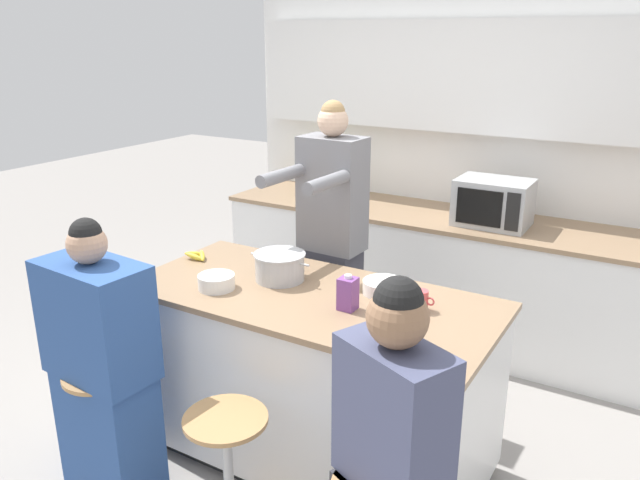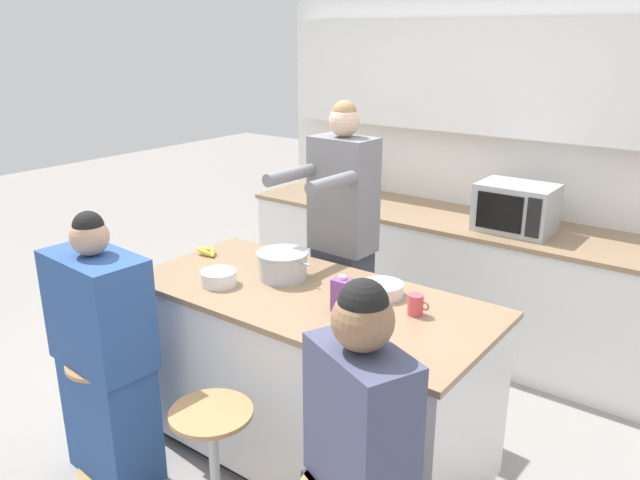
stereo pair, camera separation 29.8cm
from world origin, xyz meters
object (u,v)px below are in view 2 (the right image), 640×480
Objects in this scene: bar_stool_center at (215,471)px; potted_plant at (338,178)px; person_wrapped_blanket at (105,359)px; fruit_bowl at (219,278)px; microwave at (516,208)px; coffee_cup_near at (416,305)px; banana_bunch at (208,251)px; bar_stool_leftmost at (110,414)px; person_cooking at (342,255)px; kitchen_island at (310,377)px; cooking_pot at (283,265)px; juice_carton at (342,294)px.

bar_stool_center is 2.37× the size of potted_plant.
bar_stool_center is 0.77m from person_wrapped_blanket.
fruit_bowl is 1.99m from microwave.
bar_stool_center is at bearing -124.00° from coffee_cup_near.
banana_bunch is 1.95m from microwave.
fruit_bowl is at bearing 60.76° from bar_stool_leftmost.
microwave is at bearing -2.12° from potted_plant.
microwave is at bearing 51.88° from banana_bunch.
bar_stool_center is 1.26m from banana_bunch.
bar_stool_leftmost is at bearing -107.92° from person_cooking.
banana_bunch is 0.58× the size of potted_plant.
microwave is (0.84, 1.80, 0.10)m from fruit_bowl.
cooking_pot is at bearing 161.68° from kitchen_island.
bar_stool_center is at bearing -48.59° from fruit_bowl.
kitchen_island is at bearing -6.45° from banana_bunch.
microwave is at bearing 64.08° from bar_stool_leftmost.
cooking_pot is 1.78m from potted_plant.
coffee_cup_near is at bearing -32.29° from person_cooking.
coffee_cup_near is at bearing 37.00° from person_wrapped_blanket.
person_cooking is (-0.24, 1.29, 0.56)m from bar_stool_center.
cooking_pot is 2.09× the size of juice_carton.
potted_plant is at bearing 97.10° from bar_stool_leftmost.
bar_stool_center is 1.03m from cooking_pot.
potted_plant is (-1.42, 0.05, -0.01)m from microwave.
kitchen_island is at bearing -169.31° from coffee_cup_near.
kitchen_island is at bearing -103.97° from microwave.
bar_stool_leftmost is at bearing 179.91° from person_wrapped_blanket.
microwave reaches higher than banana_bunch.
banana_bunch is 0.91× the size of juice_carton.
fruit_bowl is at bearing -157.62° from kitchen_island.
person_wrapped_blanket reaches higher than juice_carton.
microwave reaches higher than juice_carton.
cooking_pot reaches higher than bar_stool_center.
person_wrapped_blanket is (-0.46, -1.31, -0.25)m from person_cooking.
microwave is (0.40, 2.29, 0.73)m from bar_stool_center.
bar_stool_center is 3.45× the size of fruit_bowl.
kitchen_island is at bearing 90.00° from bar_stool_center.
bar_stool_leftmost is 6.01× the size of coffee_cup_near.
cooking_pot is at bearing -86.90° from person_cooking.
person_cooking is at bearing 91.00° from cooking_pot.
bar_stool_center is 1.13m from coffee_cup_near.
cooking_pot is 0.33m from fruit_bowl.
cooking_pot is (-0.23, 0.75, 0.66)m from bar_stool_center.
kitchen_island is 3.82× the size of microwave.
juice_carton is (0.95, 0.63, 0.67)m from bar_stool_leftmost.
bar_stool_leftmost is at bearing -84.16° from banana_bunch.
potted_plant reaches higher than juice_carton.
microwave reaches higher than bar_stool_leftmost.
person_cooking reaches higher than potted_plant.
banana_bunch is at bearing 171.67° from juice_carton.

